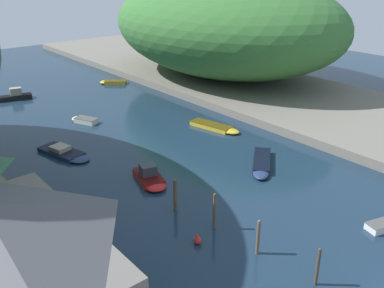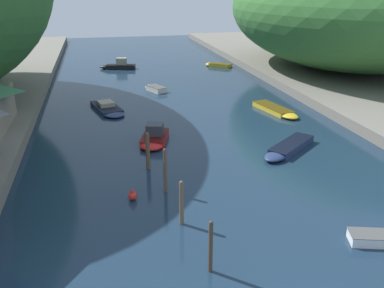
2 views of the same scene
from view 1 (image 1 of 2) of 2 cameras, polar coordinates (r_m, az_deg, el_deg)
name	(u,v)px [view 1 (image 1 of 2)]	position (r m, az deg, el deg)	size (l,w,h in m)	color
water_surface	(136,144)	(46.20, -7.52, 0.00)	(130.00, 130.00, 0.00)	#192D42
right_bank	(285,97)	(62.00, 12.26, 6.20)	(22.00, 120.00, 0.99)	slate
hillside_right	(224,24)	(70.13, 4.33, 15.65)	(29.72, 41.61, 15.90)	#387033
boat_mid_channel	(262,165)	(41.15, 9.26, -2.72)	(5.97, 5.36, 0.54)	navy
boat_navy_launch	(112,82)	(70.24, -10.57, 8.11)	(4.23, 3.95, 0.53)	gold
boat_small_dinghy	(65,153)	(44.92, -16.55, -1.15)	(3.60, 6.67, 0.81)	navy
boat_near_quay	(217,127)	(49.89, 3.29, 2.25)	(2.97, 6.62, 0.50)	gold
boat_open_rowboat	(12,97)	(65.73, -22.91, 5.85)	(5.59, 2.53, 1.67)	black
boat_cabin_cruiser	(84,120)	(53.62, -14.27, 3.13)	(2.66, 3.66, 0.61)	silver
boat_white_cruiser	(150,178)	(38.03, -5.59, -4.50)	(3.09, 4.93, 1.44)	red
mooring_post_nearest	(318,267)	(27.42, 16.41, -15.42)	(0.20, 0.20, 2.66)	#4C3D2D
mooring_post_second	(258,237)	(29.10, 8.81, -12.15)	(0.24, 0.24, 2.63)	brown
mooring_post_middle	(214,211)	(31.15, 3.02, -8.93)	(0.23, 0.23, 2.95)	brown
mooring_post_fourth	(175,195)	(33.35, -2.24, -6.78)	(0.30, 0.30, 2.74)	brown
channel_buoy_near	(197,240)	(30.23, 0.73, -12.66)	(0.55, 0.55, 0.83)	red
person_on_quay	(53,273)	(26.18, -18.07, -16.00)	(0.34, 0.43, 1.69)	#282D3D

